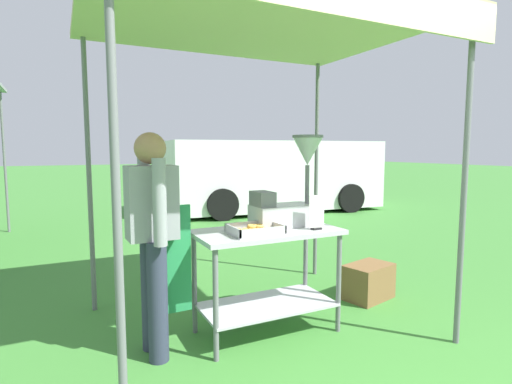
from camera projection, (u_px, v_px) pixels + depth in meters
ground_plane at (160, 228)px, 7.62m from camera, size 70.00×70.00×0.00m
stall_canopy at (262, 32)px, 3.13m from camera, size 2.67×2.12×2.52m
donut_cart at (267, 259)px, 3.23m from camera, size 1.16×0.59×0.85m
donut_tray at (255, 231)px, 3.05m from camera, size 0.38×0.30×0.07m
donut_fryer at (291, 192)px, 3.37m from camera, size 0.63×0.28×0.76m
menu_sign at (317, 215)px, 3.21m from camera, size 0.13×0.05×0.28m
vendor at (153, 233)px, 2.84m from camera, size 0.45×0.53×1.61m
supply_crate at (368, 281)px, 4.01m from camera, size 0.55×0.43×0.35m
van_white at (273, 175)px, 9.81m from camera, size 5.26×2.44×1.69m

